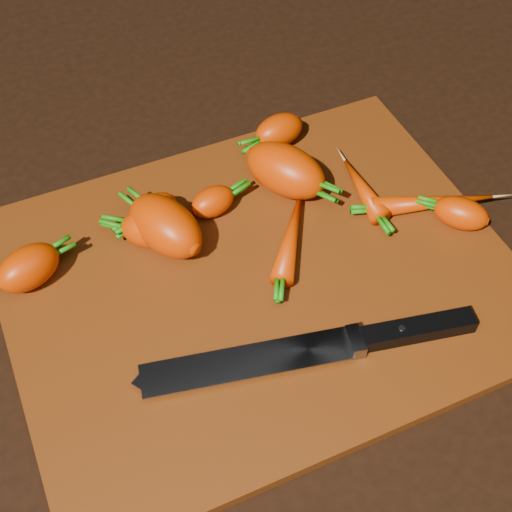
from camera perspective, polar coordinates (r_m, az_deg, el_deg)
name	(u,v)px	position (r m, az deg, el deg)	size (l,w,h in m)	color
ground	(260,285)	(0.73, 0.32, -2.30)	(2.00, 2.00, 0.01)	black
cutting_board	(260,278)	(0.72, 0.32, -1.77)	(0.50, 0.40, 0.01)	#72310C
carrot_0	(28,268)	(0.73, -17.75, -0.90)	(0.07, 0.04, 0.04)	#E13700
carrot_1	(148,230)	(0.74, -8.62, 2.10)	(0.06, 0.04, 0.04)	#E13700
carrot_2	(285,170)	(0.78, 2.37, 6.87)	(0.10, 0.06, 0.06)	#E13700
carrot_3	(166,226)	(0.73, -7.25, 2.41)	(0.09, 0.05, 0.05)	#E13700
carrot_4	(279,131)	(0.84, 1.84, 9.99)	(0.06, 0.04, 0.04)	#E13700
carrot_5	(213,202)	(0.76, -3.49, 4.36)	(0.05, 0.03, 0.03)	#E13700
carrot_6	(461,213)	(0.78, 16.08, 3.30)	(0.06, 0.03, 0.03)	#E13700
carrot_7	(291,237)	(0.73, 2.81, 1.52)	(0.12, 0.02, 0.02)	#E13700
carrot_8	(432,202)	(0.79, 13.91, 4.19)	(0.13, 0.02, 0.02)	#E13700
carrot_9	(363,189)	(0.79, 8.52, 5.36)	(0.09, 0.02, 0.02)	#E13700
carrot_10	(152,212)	(0.76, -8.31, 3.54)	(0.06, 0.03, 0.03)	#E13700
knife	(267,358)	(0.65, 0.92, -8.17)	(0.31, 0.09, 0.02)	gray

